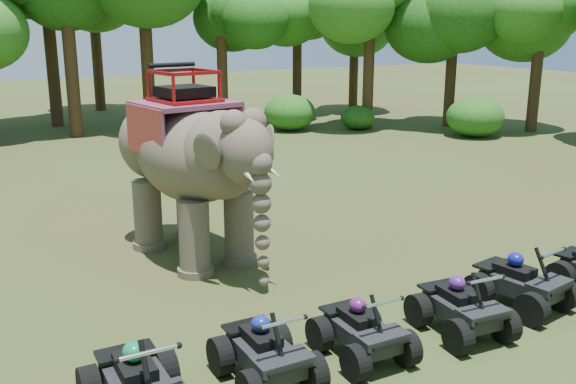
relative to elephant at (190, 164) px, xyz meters
name	(u,v)px	position (x,y,z in m)	size (l,w,h in m)	color
ground	(320,305)	(1.07, -3.68, -2.11)	(110.00, 110.00, 0.00)	#47381E
elephant	(190,164)	(0.00, 0.00, 0.00)	(2.21, 5.02, 4.22)	brown
atv_0	(138,376)	(-2.91, -5.57, -1.45)	(1.31, 1.79, 1.33)	black
atv_1	(265,344)	(-1.04, -5.53, -1.50)	(1.20, 1.65, 1.22)	black
atv_2	(362,323)	(0.61, -5.63, -1.53)	(1.15, 1.58, 1.17)	black
atv_3	(462,300)	(2.52, -5.79, -1.51)	(1.19, 1.63, 1.21)	black
atv_4	(521,275)	(4.21, -5.57, -1.48)	(1.24, 1.70, 1.26)	black
tree_0	(68,30)	(1.07, 17.30, 2.67)	(6.70, 6.70, 9.57)	#195114
tree_1	(145,27)	(4.66, 17.56, 2.78)	(6.85, 6.85, 9.79)	#195114
tree_2	(222,53)	(8.22, 16.78, 1.54)	(5.10, 5.10, 7.29)	#195114
tree_3	(297,58)	(13.05, 17.67, 1.15)	(4.56, 4.56, 6.51)	#195114
tree_4	(369,47)	(14.21, 12.74, 1.86)	(5.56, 5.56, 7.94)	#195114
tree_5	(452,51)	(18.19, 11.25, 1.65)	(5.26, 5.26, 7.52)	#195114
tree_6	(538,51)	(20.50, 8.00, 1.70)	(5.33, 5.33, 7.62)	#195114
tree_36	(49,25)	(0.92, 21.13, 2.85)	(6.95, 6.95, 9.92)	#195114
tree_37	(354,47)	(17.34, 18.42, 1.62)	(5.22, 5.22, 7.45)	#195114
tree_44	(95,24)	(4.32, 26.13, 2.89)	(7.01, 7.01, 10.01)	#195114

